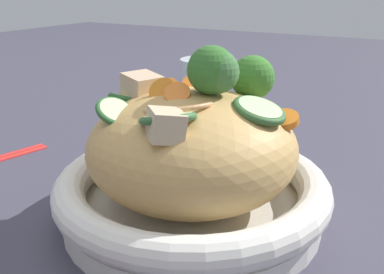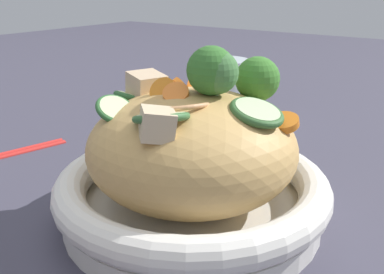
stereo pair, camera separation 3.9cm
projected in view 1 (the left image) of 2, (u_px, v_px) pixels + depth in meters
name	position (u px, v px, depth m)	size (l,w,h in m)	color
ground_plane	(192.00, 216.00, 0.42)	(3.00, 3.00, 0.00)	#3F3C4C
serving_bowl	(192.00, 193.00, 0.41)	(0.26, 0.26, 0.05)	white
noodle_heap	(192.00, 147.00, 0.39)	(0.19, 0.19, 0.11)	tan
broccoli_florets	(229.00, 75.00, 0.38)	(0.11, 0.07, 0.07)	#97B16F
carrot_coins	(205.00, 97.00, 0.40)	(0.10, 0.14, 0.04)	orange
zucchini_slices	(182.00, 110.00, 0.36)	(0.12, 0.18, 0.03)	beige
chicken_chunks	(150.00, 100.00, 0.38)	(0.11, 0.11, 0.03)	beige
drinking_glass	(205.00, 95.00, 0.65)	(0.07, 0.07, 0.11)	silver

